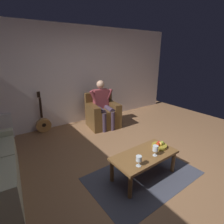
{
  "coord_description": "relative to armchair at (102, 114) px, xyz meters",
  "views": [
    {
      "loc": [
        1.94,
        1.81,
        1.87
      ],
      "look_at": [
        0.01,
        -1.02,
        0.72
      ],
      "focal_mm": 28.11,
      "sensor_mm": 36.0,
      "label": 1
    }
  ],
  "objects": [
    {
      "name": "fruit_bowl",
      "position": [
        0.19,
        2.11,
        0.11
      ],
      "size": [
        0.24,
        0.24,
        0.11
      ],
      "color": "olive",
      "rests_on": "coffee_table"
    },
    {
      "name": "guitar",
      "position": [
        1.41,
        -0.5,
        -0.11
      ],
      "size": [
        0.36,
        0.21,
        1.01
      ],
      "color": "#B07E44",
      "rests_on": "ground"
    },
    {
      "name": "person_seated",
      "position": [
        0.01,
        0.04,
        0.32
      ],
      "size": [
        0.65,
        0.65,
        1.22
      ],
      "rotation": [
        0.0,
        0.0,
        -0.14
      ],
      "color": "brown",
      "rests_on": "ground"
    },
    {
      "name": "armchair",
      "position": [
        0.0,
        0.0,
        0.0
      ],
      "size": [
        0.85,
        0.81,
        0.88
      ],
      "rotation": [
        0.0,
        0.0,
        -0.14
      ],
      "color": "brown",
      "rests_on": "ground"
    },
    {
      "name": "wine_glass_near",
      "position": [
        0.82,
        2.29,
        0.18
      ],
      "size": [
        0.08,
        0.08,
        0.16
      ],
      "color": "silver",
      "rests_on": "coffee_table"
    },
    {
      "name": "wall_back",
      "position": [
        0.33,
        -0.7,
        0.95
      ],
      "size": [
        6.33,
        0.06,
        2.56
      ],
      "primitive_type": "cube",
      "color": "white",
      "rests_on": "ground"
    },
    {
      "name": "coffee_table",
      "position": [
        0.54,
        2.12,
        0.01
      ],
      "size": [
        1.06,
        0.55,
        0.4
      ],
      "rotation": [
        0.0,
        0.0,
        0.03
      ],
      "color": "brown",
      "rests_on": "ground"
    },
    {
      "name": "rug",
      "position": [
        0.54,
        2.12,
        -0.32
      ],
      "size": [
        1.78,
        1.17,
        0.01
      ],
      "primitive_type": "cube",
      "rotation": [
        0.0,
        0.0,
        0.03
      ],
      "color": "#3F414E",
      "rests_on": "ground"
    },
    {
      "name": "ground_plane",
      "position": [
        0.33,
        1.96,
        -0.33
      ],
      "size": [
        7.11,
        7.11,
        0.0
      ],
      "primitive_type": "plane",
      "color": "#896141"
    },
    {
      "name": "wine_glass_far",
      "position": [
        0.43,
        2.24,
        0.19
      ],
      "size": [
        0.08,
        0.08,
        0.17
      ],
      "color": "silver",
      "rests_on": "coffee_table"
    }
  ]
}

